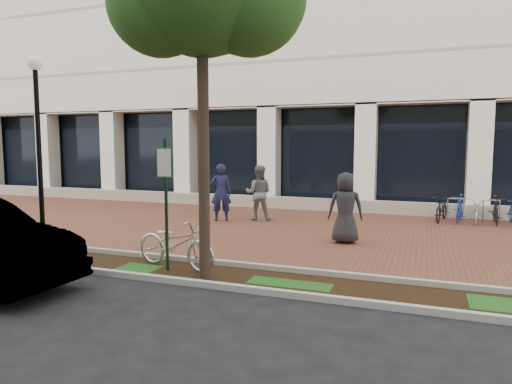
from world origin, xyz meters
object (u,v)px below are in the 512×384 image
(lamppost, at_px, (39,142))
(pedestrian_left, at_px, (221,193))
(parking_sign, at_px, (166,189))
(pedestrian_right, at_px, (345,208))
(locked_bicycle, at_px, (176,243))
(pedestrian_mid, at_px, (259,193))
(bike_rack_cluster, at_px, (477,210))

(lamppost, height_order, pedestrian_left, lamppost)
(parking_sign, xyz_separation_m, pedestrian_right, (3.03, 4.02, -0.77))
(locked_bicycle, bearing_deg, pedestrian_mid, 15.99)
(lamppost, distance_m, pedestrian_left, 6.18)
(pedestrian_left, relative_size, pedestrian_mid, 1.03)
(pedestrian_mid, bearing_deg, locked_bicycle, 82.22)
(pedestrian_left, height_order, bike_rack_cluster, pedestrian_left)
(pedestrian_left, bearing_deg, parking_sign, 82.93)
(pedestrian_left, distance_m, pedestrian_right, 5.05)
(pedestrian_left, height_order, pedestrian_right, pedestrian_left)
(parking_sign, height_order, locked_bicycle, parking_sign)
(locked_bicycle, relative_size, pedestrian_right, 1.08)
(locked_bicycle, height_order, bike_rack_cluster, locked_bicycle)
(lamppost, bearing_deg, bike_rack_cluster, 36.94)
(pedestrian_right, bearing_deg, pedestrian_left, -36.18)
(pedestrian_mid, bearing_deg, parking_sign, 81.44)
(parking_sign, distance_m, pedestrian_mid, 6.77)
(lamppost, distance_m, locked_bicycle, 4.65)
(locked_bicycle, distance_m, bike_rack_cluster, 10.74)
(parking_sign, relative_size, pedestrian_right, 1.44)
(lamppost, bearing_deg, pedestrian_mid, 59.26)
(pedestrian_mid, height_order, pedestrian_right, pedestrian_mid)
(pedestrian_left, distance_m, bike_rack_cluster, 8.68)
(lamppost, xyz_separation_m, pedestrian_left, (2.44, 5.42, -1.70))
(lamppost, height_order, pedestrian_mid, lamppost)
(pedestrian_mid, xyz_separation_m, pedestrian_right, (3.46, -2.69, -0.01))
(pedestrian_mid, bearing_deg, pedestrian_left, 16.59)
(pedestrian_right, bearing_deg, lamppost, 13.34)
(locked_bicycle, bearing_deg, pedestrian_left, 27.37)
(pedestrian_left, bearing_deg, locked_bicycle, 84.17)
(parking_sign, distance_m, pedestrian_right, 5.10)
(parking_sign, distance_m, pedestrian_left, 6.33)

